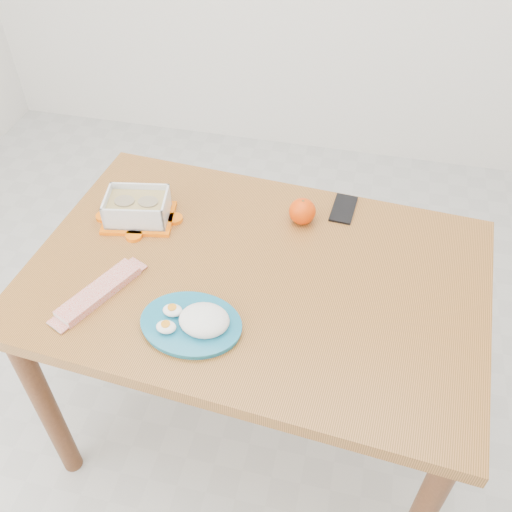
% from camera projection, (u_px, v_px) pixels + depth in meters
% --- Properties ---
extents(ground, '(3.50, 3.50, 0.00)m').
position_uv_depth(ground, '(229.00, 413.00, 2.03)').
color(ground, '#B7B7B2').
rests_on(ground, ground).
extents(dining_table, '(1.24, 0.88, 0.75)m').
position_uv_depth(dining_table, '(256.00, 298.00, 1.56)').
color(dining_table, '#AA6630').
rests_on(dining_table, ground).
extents(food_container, '(0.22, 0.18, 0.08)m').
position_uv_depth(food_container, '(137.00, 208.00, 1.61)').
color(food_container, '#FF6A07').
rests_on(food_container, dining_table).
extents(orange_fruit, '(0.08, 0.08, 0.08)m').
position_uv_depth(orange_fruit, '(302.00, 211.00, 1.61)').
color(orange_fruit, '#E14604').
rests_on(orange_fruit, dining_table).
extents(rice_plate, '(0.26, 0.26, 0.07)m').
position_uv_depth(rice_plate, '(195.00, 321.00, 1.34)').
color(rice_plate, '#196C8B').
rests_on(rice_plate, dining_table).
extents(candy_bar, '(0.15, 0.24, 0.02)m').
position_uv_depth(candy_bar, '(99.00, 292.00, 1.42)').
color(candy_bar, red).
rests_on(candy_bar, dining_table).
extents(smartphone, '(0.07, 0.13, 0.01)m').
position_uv_depth(smartphone, '(344.00, 209.00, 1.67)').
color(smartphone, black).
rests_on(smartphone, dining_table).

